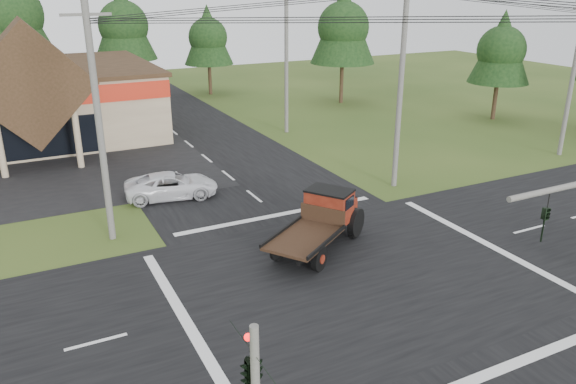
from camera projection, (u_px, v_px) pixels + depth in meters
ground at (353, 276)px, 22.64m from camera, size 120.00×120.00×0.00m
road_ns at (353, 275)px, 22.64m from camera, size 12.00×120.00×0.02m
road_ew at (353, 275)px, 22.64m from camera, size 120.00×12.00×0.02m
traffic_signal_corner at (252, 356)px, 12.12m from camera, size 0.53×2.48×4.40m
utility_pole_nw at (99, 124)px, 24.08m from camera, size 2.00×0.30×10.50m
utility_pole_ne at (401, 84)px, 30.64m from camera, size 2.00×0.30×11.50m
utility_pole_far at (572, 78)px, 36.76m from camera, size 2.00×0.30×10.20m
utility_pole_n at (286, 58)px, 42.41m from camera, size 2.00×0.30×11.20m
tree_row_c at (9, 11)px, 49.69m from camera, size 7.28×7.28×13.13m
tree_row_d at (123, 23)px, 55.20m from camera, size 6.16×6.16×11.11m
tree_row_e at (208, 35)px, 57.37m from camera, size 5.04×5.04×9.09m
tree_side_ne at (343, 25)px, 52.74m from camera, size 6.16×6.16×11.11m
tree_side_e_near at (502, 48)px, 46.54m from camera, size 5.04×5.04×9.09m
antique_flatbed_truck at (317, 223)px, 24.49m from camera, size 6.16×5.17×2.47m
white_pickup at (172, 185)px, 30.68m from camera, size 5.31×3.13×1.39m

